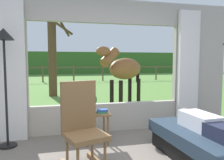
% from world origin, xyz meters
% --- Properties ---
extents(back_wall_with_window, '(5.20, 0.12, 2.55)m').
position_xyz_m(back_wall_with_window, '(0.00, 2.26, 1.25)').
color(back_wall_with_window, '#ADA599').
rests_on(back_wall_with_window, ground_plane).
extents(curtain_panel_left, '(0.44, 0.10, 2.40)m').
position_xyz_m(curtain_panel_left, '(-1.69, 2.12, 1.20)').
color(curtain_panel_left, silver).
rests_on(curtain_panel_left, ground_plane).
extents(curtain_panel_right, '(0.44, 0.10, 2.40)m').
position_xyz_m(curtain_panel_right, '(1.69, 2.12, 1.20)').
color(curtain_panel_right, silver).
rests_on(curtain_panel_right, ground_plane).
extents(outdoor_pasture_lawn, '(36.00, 21.68, 0.02)m').
position_xyz_m(outdoor_pasture_lawn, '(0.00, 13.16, 0.01)').
color(outdoor_pasture_lawn, '#568438').
rests_on(outdoor_pasture_lawn, ground_plane).
extents(distant_hill_ridge, '(36.00, 2.00, 2.40)m').
position_xyz_m(distant_hill_ridge, '(0.00, 23.00, 1.20)').
color(distant_hill_ridge, '#3A6729').
rests_on(distant_hill_ridge, ground_plane).
extents(recliner_sofa, '(0.99, 1.75, 0.42)m').
position_xyz_m(recliner_sofa, '(1.04, 0.61, 0.22)').
color(recliner_sofa, black).
rests_on(recliner_sofa, ground_plane).
extents(reclining_person, '(0.37, 1.44, 0.22)m').
position_xyz_m(reclining_person, '(1.04, 0.56, 0.52)').
color(reclining_person, silver).
rests_on(reclining_person, recliner_sofa).
extents(rocking_chair, '(0.65, 0.79, 1.12)m').
position_xyz_m(rocking_chair, '(-0.62, 0.86, 0.55)').
color(rocking_chair, brown).
rests_on(rocking_chair, ground_plane).
extents(side_table, '(0.44, 0.44, 0.52)m').
position_xyz_m(side_table, '(-0.31, 1.67, 0.43)').
color(side_table, brown).
rests_on(side_table, ground_plane).
extents(potted_plant, '(0.22, 0.22, 0.32)m').
position_xyz_m(potted_plant, '(-0.39, 1.73, 0.70)').
color(potted_plant, '#9E6042').
rests_on(potted_plant, side_table).
extents(book_stack, '(0.18, 0.15, 0.06)m').
position_xyz_m(book_stack, '(-0.22, 1.61, 0.55)').
color(book_stack, '#337247').
rests_on(book_stack, side_table).
extents(floor_lamp_left, '(0.32, 0.32, 1.89)m').
position_xyz_m(floor_lamp_left, '(-1.73, 1.81, 1.53)').
color(floor_lamp_left, black).
rests_on(floor_lamp_left, ground_plane).
extents(horse, '(1.66, 1.35, 1.73)m').
position_xyz_m(horse, '(0.85, 3.98, 1.16)').
color(horse, brown).
rests_on(horse, outdoor_pasture_lawn).
extents(pasture_tree, '(1.37, 1.05, 3.55)m').
position_xyz_m(pasture_tree, '(-1.15, 6.92, 1.71)').
color(pasture_tree, '#4C3823').
rests_on(pasture_tree, outdoor_pasture_lawn).
extents(pasture_fence_line, '(16.10, 0.10, 1.10)m').
position_xyz_m(pasture_fence_line, '(0.00, 13.10, 0.74)').
color(pasture_fence_line, brown).
rests_on(pasture_fence_line, outdoor_pasture_lawn).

